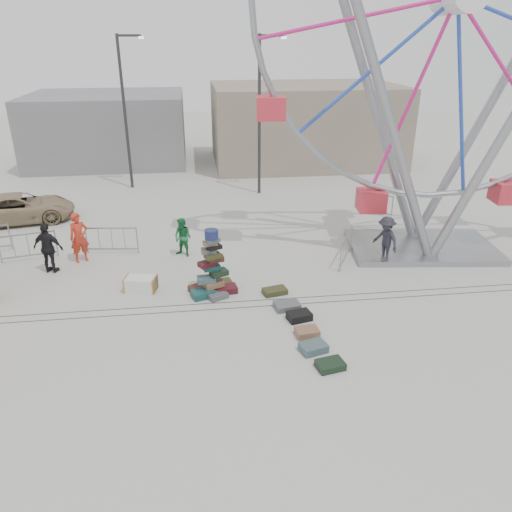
{
  "coord_description": "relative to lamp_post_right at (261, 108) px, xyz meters",
  "views": [
    {
      "loc": [
        -0.57,
        -13.15,
        7.95
      ],
      "look_at": [
        1.32,
        1.4,
        1.42
      ],
      "focal_mm": 35.0,
      "sensor_mm": 36.0,
      "label": 1
    }
  ],
  "objects": [
    {
      "name": "steamer_trunk",
      "position": [
        -5.59,
        -10.79,
        -4.24
      ],
      "size": [
        1.14,
        0.81,
        0.48
      ],
      "primitive_type": "cube",
      "rotation": [
        0.0,
        0.0,
        -0.22
      ],
      "color": "silver",
      "rests_on": "ground"
    },
    {
      "name": "pedestrian_green",
      "position": [
        -4.17,
        -8.04,
        -3.72
      ],
      "size": [
        0.94,
        0.9,
        1.53
      ],
      "primitive_type": "imported",
      "rotation": [
        0.0,
        0.0,
        -0.59
      ],
      "color": "#1B6F38",
      "rests_on": "ground"
    },
    {
      "name": "row_case_5",
      "position": [
        -0.37,
        -15.82,
        -4.38
      ],
      "size": [
        0.8,
        0.64,
        0.2
      ],
      "primitive_type": "cube",
      "rotation": [
        0.0,
        0.0,
        0.2
      ],
      "color": "black",
      "rests_on": "ground"
    },
    {
      "name": "suitcase_tower",
      "position": [
        -3.19,
        -11.23,
        -3.85
      ],
      "size": [
        1.68,
        1.46,
        2.26
      ],
      "rotation": [
        0.0,
        0.0,
        0.28
      ],
      "color": "#194B4A",
      "rests_on": "ground"
    },
    {
      "name": "barricade_dummy_c",
      "position": [
        -6.95,
        -7.41,
        -3.93
      ],
      "size": [
        2.0,
        0.37,
        1.1
      ],
      "primitive_type": null,
      "rotation": [
        0.0,
        0.0,
        -0.13
      ],
      "color": "gray",
      "rests_on": "ground"
    },
    {
      "name": "lamp_post_right",
      "position": [
        0.0,
        0.0,
        0.0
      ],
      "size": [
        1.41,
        0.25,
        8.0
      ],
      "color": "#2D2D30",
      "rests_on": "ground"
    },
    {
      "name": "row_case_1",
      "position": [
        -0.91,
        -12.62,
        -4.39
      ],
      "size": [
        0.86,
        0.69,
        0.19
      ],
      "primitive_type": "cube",
      "rotation": [
        0.0,
        0.0,
        0.16
      ],
      "color": "#575B5F",
      "rests_on": "ground"
    },
    {
      "name": "row_case_0",
      "position": [
        -1.14,
        -11.6,
        -4.39
      ],
      "size": [
        0.87,
        0.63,
        0.18
      ],
      "primitive_type": "cube",
      "rotation": [
        0.0,
        0.0,
        0.22
      ],
      "color": "#3A3C1E",
      "rests_on": "ground"
    },
    {
      "name": "barricade_wheel_back",
      "position": [
        5.0,
        -4.09,
        -3.93
      ],
      "size": [
        1.12,
        1.76,
        1.1
      ],
      "primitive_type": null,
      "rotation": [
        0.0,
        0.0,
        -1.02
      ],
      "color": "gray",
      "rests_on": "ground"
    },
    {
      "name": "barricade_dummy_b",
      "position": [
        -10.03,
        -7.65,
        -3.93
      ],
      "size": [
        1.97,
        0.53,
        1.1
      ],
      "primitive_type": null,
      "rotation": [
        0.0,
        0.0,
        0.22
      ],
      "color": "gray",
      "rests_on": "ground"
    },
    {
      "name": "row_case_2",
      "position": [
        -0.67,
        -13.34,
        -4.36
      ],
      "size": [
        0.81,
        0.65,
        0.24
      ],
      "primitive_type": "cube",
      "rotation": [
        0.0,
        0.0,
        0.24
      ],
      "color": "black",
      "rests_on": "ground"
    },
    {
      "name": "row_case_3",
      "position": [
        -0.63,
        -14.24,
        -4.37
      ],
      "size": [
        0.7,
        0.55,
        0.22
      ],
      "primitive_type": "cube",
      "rotation": [
        0.0,
        0.0,
        0.1
      ],
      "color": "#8A6146",
      "rests_on": "ground"
    },
    {
      "name": "pedestrian_grey",
      "position": [
        3.42,
        -9.53,
        -3.59
      ],
      "size": [
        1.08,
        1.32,
        1.78
      ],
      "primitive_type": "imported",
      "rotation": [
        0.0,
        0.0,
        -1.14
      ],
      "color": "#22212C",
      "rests_on": "ground"
    },
    {
      "name": "row_case_4",
      "position": [
        -0.63,
        -15.01,
        -4.37
      ],
      "size": [
        0.83,
        0.7,
        0.23
      ],
      "primitive_type": "cube",
      "rotation": [
        0.0,
        0.0,
        0.28
      ],
      "color": "#465D64",
      "rests_on": "ground"
    },
    {
      "name": "lamp_post_left",
      "position": [
        -7.0,
        2.0,
        0.0
      ],
      "size": [
        1.41,
        0.25,
        8.0
      ],
      "color": "#2D2D30",
      "rests_on": "ground"
    },
    {
      "name": "pedestrian_black",
      "position": [
        -8.93,
        -8.91,
        -3.54
      ],
      "size": [
        1.19,
        0.75,
        1.89
      ],
      "primitive_type": "imported",
      "rotation": [
        0.0,
        0.0,
        2.86
      ],
      "color": "black",
      "rests_on": "ground"
    },
    {
      "name": "track_line_far",
      "position": [
        -3.09,
        -12.0,
        -4.48
      ],
      "size": [
        40.0,
        0.04,
        0.01
      ],
      "primitive_type": "cube",
      "color": "#47443F",
      "rests_on": "ground"
    },
    {
      "name": "parked_suv",
      "position": [
        -11.62,
        -3.13,
        -3.82
      ],
      "size": [
        5.09,
        3.11,
        1.32
      ],
      "primitive_type": "imported",
      "rotation": [
        0.0,
        0.0,
        1.77
      ],
      "color": "#9E8766",
      "rests_on": "ground"
    },
    {
      "name": "ground",
      "position": [
        -3.09,
        -13.0,
        -4.48
      ],
      "size": [
        90.0,
        90.0,
        0.0
      ],
      "primitive_type": "plane",
      "color": "#9E9E99",
      "rests_on": "ground"
    },
    {
      "name": "barricade_wheel_front",
      "position": [
        1.96,
        -9.38,
        -3.93
      ],
      "size": [
        1.03,
        1.81,
        1.1
      ],
      "primitive_type": null,
      "rotation": [
        0.0,
        0.0,
        1.08
      ],
      "color": "gray",
      "rests_on": "ground"
    },
    {
      "name": "building_right",
      "position": [
        3.91,
        7.0,
        -1.98
      ],
      "size": [
        12.0,
        8.0,
        5.0
      ],
      "primitive_type": "cube",
      "color": "gray",
      "rests_on": "ground"
    },
    {
      "name": "pedestrian_red",
      "position": [
        -8.02,
        -8.05,
        -3.52
      ],
      "size": [
        0.84,
        0.73,
        1.93
      ],
      "primitive_type": "imported",
      "rotation": [
        0.0,
        0.0,
        0.47
      ],
      "color": "red",
      "rests_on": "ground"
    },
    {
      "name": "building_left",
      "position": [
        -9.09,
        9.0,
        -2.28
      ],
      "size": [
        10.0,
        8.0,
        4.4
      ],
      "primitive_type": "cube",
      "color": "gray",
      "rests_on": "ground"
    },
    {
      "name": "ferris_wheel",
      "position": [
        5.34,
        -8.65,
        3.46
      ],
      "size": [
        13.82,
        4.07,
        16.12
      ],
      "rotation": [
        0.0,
        0.0,
        -0.12
      ],
      "color": "gray",
      "rests_on": "ground"
    },
    {
      "name": "track_line_near",
      "position": [
        -3.09,
        -12.4,
        -4.48
      ],
      "size": [
        40.0,
        0.04,
        0.01
      ],
      "primitive_type": "cube",
      "color": "#47443F",
      "rests_on": "ground"
    }
  ]
}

